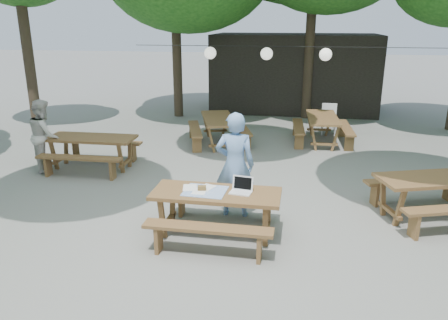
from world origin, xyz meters
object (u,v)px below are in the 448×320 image
Objects in this scene: picnic_table_nw at (92,152)px; woman at (235,165)px; plastic_chair at (328,125)px; main_picnic_table at (216,213)px; second_person at (44,135)px.

woman reaches higher than picnic_table_nw.
picnic_table_nw is at bearing -30.96° from woman.
plastic_chair is at bearing 36.20° from picnic_table_nw.
main_picnic_table and picnic_table_nw have the same top height.
main_picnic_table is at bearing -149.85° from second_person.
second_person is at bearing -145.27° from plastic_chair.
second_person is at bearing -22.76° from woman.
woman reaches higher than main_picnic_table.
second_person is 7.96m from plastic_chair.
picnic_table_nw is 2.24× the size of plastic_chair.
main_picnic_table is at bearing -39.98° from picnic_table_nw.
plastic_chair is (2.09, 7.03, -0.13)m from main_picnic_table.
picnic_table_nw is at bearing 141.21° from main_picnic_table.
picnic_table_nw is at bearing -105.14° from second_person.
woman is at bearing 78.97° from main_picnic_table.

